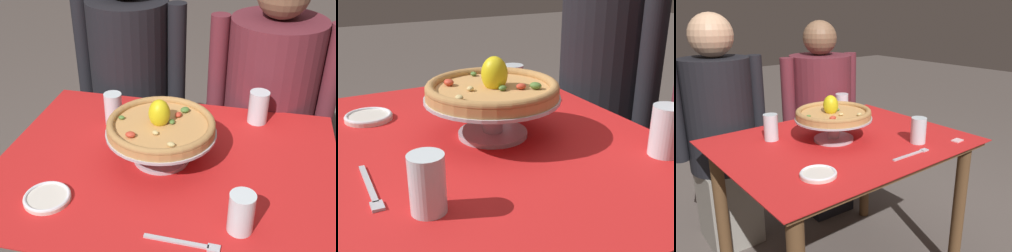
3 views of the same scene
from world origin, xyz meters
TOP-DOWN VIEW (x-y plane):
  - dining_table at (0.00, 0.00)m, footprint 1.08×0.84m
  - pizza_stand at (-0.02, 0.03)m, footprint 0.35×0.35m
  - pizza at (-0.02, 0.03)m, footprint 0.34×0.34m
  - water_glass_back_right at (0.27, 0.33)m, footprint 0.07×0.07m
  - water_glass_front_right at (0.25, -0.23)m, footprint 0.07×0.07m
  - water_glass_back_left at (-0.24, 0.21)m, footprint 0.06×0.06m
  - side_plate at (-0.29, -0.24)m, footprint 0.13×0.13m
  - dinner_fork at (0.12, -0.31)m, footprint 0.20×0.02m
  - diner_left at (-0.31, 0.65)m, footprint 0.51×0.37m
  - diner_right at (0.31, 0.60)m, footprint 0.54×0.39m

SIDE VIEW (x-z plane):
  - dining_table at x=0.00m, z-range 0.24..0.96m
  - diner_right at x=0.31m, z-range 0.00..1.23m
  - diner_left at x=-0.31m, z-range -0.01..1.27m
  - dinner_fork at x=0.12m, z-range 0.72..0.73m
  - side_plate at x=-0.29m, z-range 0.72..0.74m
  - water_glass_front_right at x=0.25m, z-range 0.71..0.83m
  - water_glass_back_left at x=-0.24m, z-range 0.71..0.83m
  - water_glass_back_right at x=0.27m, z-range 0.71..0.83m
  - pizza_stand at x=-0.02m, z-range 0.74..0.84m
  - pizza at x=-0.02m, z-range 0.80..0.90m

